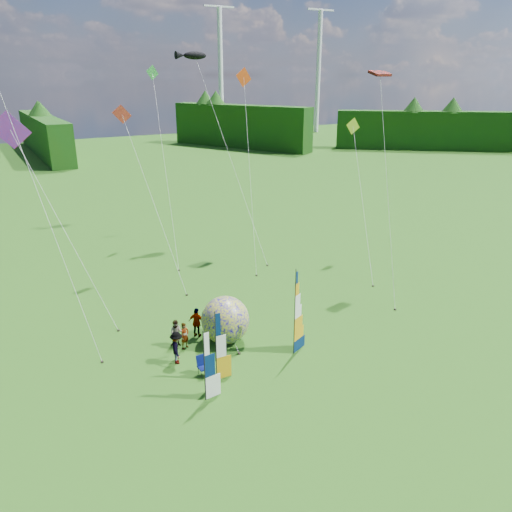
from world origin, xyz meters
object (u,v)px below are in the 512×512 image
bol_inflatable (225,320)px  spectator_c (177,348)px  feather_banner_main (295,314)px  spectator_b (177,333)px  side_banner_far (205,368)px  side_banner_left (216,348)px  camp_chair (204,366)px  spectator_a (185,336)px  spectator_d (197,323)px  kite_whale (229,147)px

bol_inflatable → spectator_c: 3.39m
feather_banner_main → spectator_b: size_ratio=3.07×
side_banner_far → spectator_c: side_banner_far is taller
feather_banner_main → bol_inflatable: 4.20m
spectator_b → spectator_c: 1.82m
side_banner_left → spectator_c: bearing=117.3°
spectator_b → camp_chair: (0.10, -3.50, -0.25)m
spectator_a → spectator_d: size_ratio=0.85×
spectator_a → side_banner_left: bearing=-110.6°
side_banner_far → camp_chair: (0.79, 1.93, -1.24)m
feather_banner_main → spectator_d: feather_banner_main is taller
feather_banner_main → side_banner_far: bearing=169.5°
side_banner_far → spectator_b: 5.56m
side_banner_left → side_banner_far: side_banner_left is taller
bol_inflatable → kite_whale: 18.70m
side_banner_far → spectator_c: (0.04, 3.73, -0.86)m
side_banner_left → side_banner_far: 1.72m
feather_banner_main → spectator_c: 6.54m
spectator_a → kite_whale: bearing=31.0°
spectator_a → camp_chair: 3.05m
spectator_a → side_banner_far: bearing=-124.9°
side_banner_left → spectator_a: side_banner_left is taller
bol_inflatable → camp_chair: 3.69m
kite_whale → feather_banner_main: bearing=-120.1°
spectator_d → bol_inflatable: bearing=-179.1°
feather_banner_main → camp_chair: (-5.17, 0.52, -1.89)m
camp_chair → kite_whale: kite_whale is taller
side_banner_left → spectator_a: size_ratio=2.38×
spectator_a → spectator_c: 1.56m
feather_banner_main → spectator_d: 6.05m
bol_inflatable → spectator_a: (-2.32, 0.47, -0.60)m
side_banner_left → camp_chair: bearing=122.7°
spectator_a → spectator_b: bearing=99.1°
feather_banner_main → spectator_d: size_ratio=2.66×
spectator_b → spectator_d: spectator_d is taller
spectator_a → spectator_c: size_ratio=0.85×
spectator_d → camp_chair: spectator_d is taller
spectator_d → kite_whale: size_ratio=0.10×
spectator_c → spectator_d: size_ratio=1.00×
side_banner_far → spectator_d: size_ratio=1.95×
camp_chair → feather_banner_main: bearing=-6.4°
bol_inflatable → kite_whale: size_ratio=0.16×
side_banner_far → bol_inflatable: side_banner_far is taller
feather_banner_main → spectator_a: (-4.97, 3.55, -1.65)m
feather_banner_main → side_banner_far: (-5.96, -1.40, -0.66)m
spectator_d → feather_banner_main: bearing=179.8°
side_banner_far → spectator_b: size_ratio=2.24×
side_banner_left → spectator_b: (-0.50, 4.18, -1.06)m
side_banner_left → spectator_a: bearing=95.6°
spectator_d → kite_whale: 18.42m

